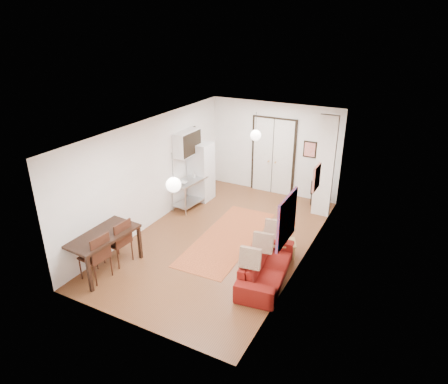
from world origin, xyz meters
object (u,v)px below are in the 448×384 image
at_px(coffee_table, 278,243).
at_px(kitchen_counter, 190,190).
at_px(sofa, 266,266).
at_px(black_side_chair, 320,190).
at_px(dining_table, 101,238).
at_px(dining_chair_far, 98,250).
at_px(dining_chair_near, 120,235).
at_px(fridge, 201,171).

xyz_separation_m(coffee_table, kitchen_counter, (-3.27, 1.33, 0.22)).
xyz_separation_m(sofa, black_side_chair, (-0.00, 4.25, 0.15)).
bearing_deg(dining_table, sofa, 21.46).
distance_m(dining_table, dining_chair_far, 0.29).
xyz_separation_m(kitchen_counter, dining_table, (0.00, -3.64, 0.24)).
height_order(dining_table, black_side_chair, dining_table).
height_order(sofa, dining_table, dining_table).
bearing_deg(dining_chair_far, black_side_chair, 154.78).
distance_m(dining_table, dining_chair_near, 0.49).
height_order(coffee_table, dining_table, dining_table).
relative_size(coffee_table, dining_table, 0.57).
xyz_separation_m(kitchen_counter, fridge, (0.00, 0.67, 0.35)).
height_order(fridge, dining_table, fridge).
bearing_deg(dining_table, coffee_table, 35.28).
relative_size(fridge, black_side_chair, 2.26).
bearing_deg(dining_chair_near, black_side_chair, 151.53).
bearing_deg(sofa, dining_table, 103.46).
distance_m(coffee_table, dining_chair_far, 4.08).
distance_m(fridge, dining_chair_far, 4.55).
height_order(coffee_table, black_side_chair, black_side_chair).
relative_size(fridge, dining_chair_far, 1.65).
bearing_deg(fridge, kitchen_counter, -88.53).
relative_size(fridge, dining_chair_near, 1.65).
distance_m(sofa, dining_chair_far, 3.65).
bearing_deg(sofa, fridge, 40.50).
relative_size(sofa, black_side_chair, 2.66).
bearing_deg(dining_chair_far, kitchen_counter, -174.44).
relative_size(dining_table, black_side_chair, 2.08).
xyz_separation_m(dining_chair_near, dining_chair_far, (0.00, -0.70, 0.00)).
relative_size(sofa, dining_table, 1.28).
bearing_deg(dining_chair_near, sofa, 108.96).
bearing_deg(coffee_table, dining_chair_near, -149.79).
height_order(sofa, dining_chair_far, dining_chair_far).
bearing_deg(dining_chair_near, dining_table, -6.90).
height_order(kitchen_counter, dining_table, dining_table).
xyz_separation_m(coffee_table, black_side_chair, (0.11, 3.27, 0.14)).
relative_size(dining_chair_near, black_side_chair, 1.37).
relative_size(coffee_table, dining_chair_far, 0.87).
bearing_deg(dining_table, dining_chair_far, -69.07).
xyz_separation_m(sofa, dining_table, (-3.37, -1.33, 0.48)).
distance_m(coffee_table, kitchen_counter, 3.53).
height_order(sofa, kitchen_counter, kitchen_counter).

